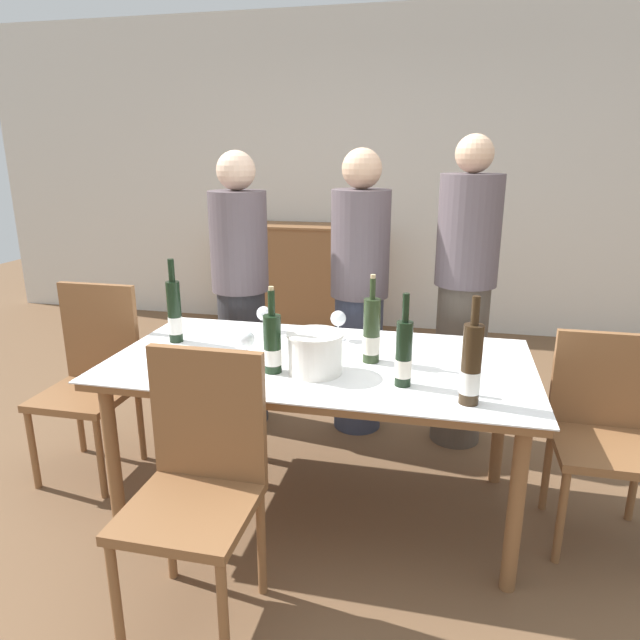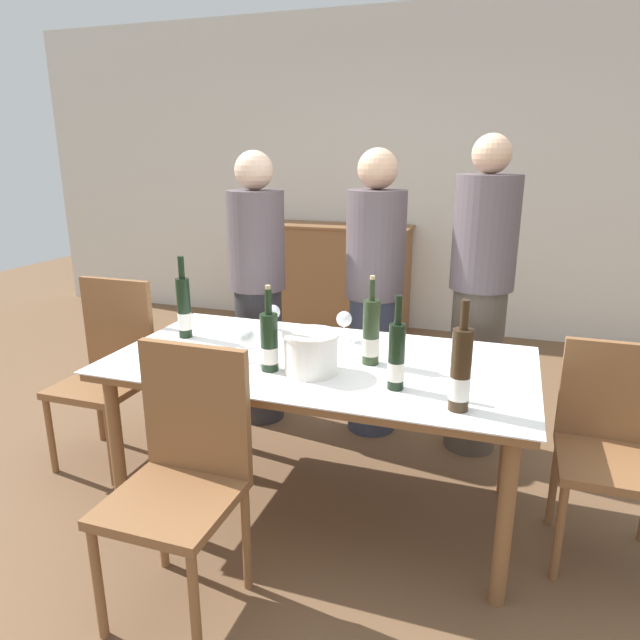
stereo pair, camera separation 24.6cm
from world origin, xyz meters
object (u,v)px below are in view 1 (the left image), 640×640
Objects in this scene: person_guest_right at (464,297)px; chair_right_end at (605,424)px; wine_glass_0 at (264,315)px; wine_bottle_1 at (174,313)px; sideboard_cabinet at (300,277)px; wine_glass_2 at (338,320)px; wine_bottle_3 at (404,355)px; person_guest_left at (359,295)px; wine_bottle_4 at (272,345)px; wine_bottle_2 at (372,332)px; wine_glass_1 at (247,341)px; person_host at (241,293)px; dining_table at (320,373)px; chair_near_front at (199,472)px; wine_bottle_0 at (471,366)px; ice_bucket at (315,352)px; chair_left_end at (93,369)px.

chair_right_end is at bearing -50.45° from person_guest_right.
wine_bottle_1 is at bearing -144.24° from wine_glass_0.
wine_glass_2 is at bearing -71.08° from sideboard_cabinet.
wine_bottle_3 is 1.10m from person_guest_left.
wine_bottle_4 is 1.26m from person_guest_right.
wine_bottle_1 reaches higher than wine_bottle_2.
wine_glass_1 is 0.97m from person_host.
chair_near_front is (-0.27, -0.70, -0.12)m from dining_table.
wine_glass_1 reaches higher than wine_glass_0.
sideboard_cabinet is 3.18m from wine_bottle_3.
chair_near_front reaches higher than wine_glass_0.
wine_bottle_1 is 0.25× the size of person_host.
wine_bottle_0 is 0.24× the size of person_guest_right.
wine_bottle_3 reaches higher than wine_glass_1.
ice_bucket is 0.59× the size of wine_bottle_0.
sideboard_cabinet is 3.91× the size of wine_bottle_3.
wine_glass_2 is 1.28m from chair_left_end.
wine_glass_0 is at bearing 95.51° from chair_near_front.
wine_bottle_1 is 0.59m from chair_left_end.
wine_bottle_1 is 0.64m from wine_bottle_4.
dining_table is at bearing 50.28° from wine_bottle_4.
wine_bottle_2 is 0.33m from wine_glass_2.
wine_glass_2 is 0.15× the size of chair_left_end.
wine_glass_0 is 0.40m from wine_glass_2.
wine_bottle_0 reaches higher than wine_bottle_4.
person_guest_right is (0.99, 0.45, 0.04)m from wine_glass_0.
person_host is at bearing -178.49° from person_guest_right.
wine_bottle_1 reaches higher than chair_right_end.
person_guest_right is at bearing -3.93° from person_guest_left.
person_guest_right is at bearing 51.67° from wine_bottle_4.
sideboard_cabinet is 2.99m from wine_bottle_4.
ice_bucket reaches higher than wine_glass_0.
wine_bottle_0 reaches higher than chair_left_end.
sideboard_cabinet is at bearing 98.92° from chair_near_front.
wine_bottle_4 is (-0.38, -0.21, -0.01)m from wine_bottle_2.
chair_left_end is 1.99m from person_guest_right.
wine_glass_0 is at bearing 143.28° from wine_bottle_3.
person_guest_left is (0.33, 0.97, -0.02)m from wine_glass_1.
person_host is at bearing 139.58° from wine_bottle_2.
person_host is at bearing 123.67° from wine_glass_0.
dining_table is 4.57× the size of wine_bottle_0.
chair_left_end reaches higher than ice_bucket.
wine_bottle_3 is 0.54m from wine_bottle_4.
chair_right_end is 0.54× the size of person_guest_left.
person_guest_right reaches higher than chair_left_end.
wine_glass_1 is 0.64m from chair_near_front.
wine_bottle_1 reaches higher than wine_glass_1.
wine_bottle_0 is at bearing -144.90° from chair_right_end.
wine_bottle_3 is at bearing -10.91° from chair_left_end.
dining_table is 1.01m from person_host.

